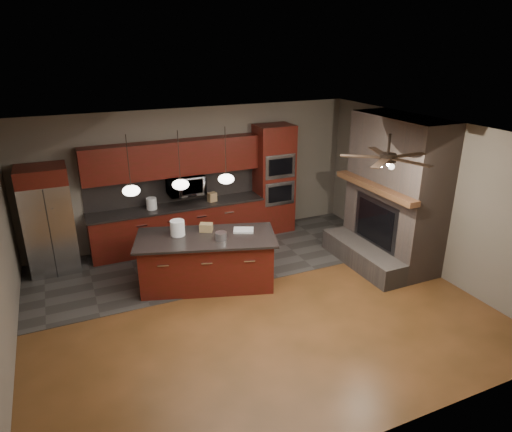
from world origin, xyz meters
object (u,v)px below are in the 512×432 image
oven_tower (274,179)px  cardboard_box (206,227)px  counter_box (212,197)px  paint_tray (244,230)px  kitchen_island (207,261)px  refrigerator (49,220)px  paint_can (221,236)px  microwave (186,185)px  white_bucket (177,228)px  counter_bucket (151,204)px

oven_tower → cardboard_box: (-2.08, -1.55, -0.20)m
oven_tower → counter_box: size_ratio=12.71×
paint_tray → kitchen_island: bearing=-158.2°
refrigerator → paint_can: refrigerator is taller
refrigerator → paint_tray: size_ratio=5.76×
kitchen_island → paint_tray: paint_tray is taller
refrigerator → paint_can: (2.62, -1.93, -0.01)m
paint_tray → paint_can: bearing=-134.0°
paint_can → kitchen_island: bearing=131.3°
microwave → paint_can: bearing=-89.8°
white_bucket → paint_tray: 1.14m
refrigerator → kitchen_island: size_ratio=0.77×
refrigerator → counter_box: (3.13, 0.03, -0.00)m
microwave → cardboard_box: 1.64m
white_bucket → counter_bucket: bearing=94.5°
kitchen_island → counter_box: 1.95m
oven_tower → paint_tray: 2.36m
oven_tower → refrigerator: (-4.59, -0.07, -0.19)m
cardboard_box → counter_box: 1.64m
refrigerator → counter_bucket: bearing=2.5°
oven_tower → white_bucket: bearing=-149.5°
microwave → kitchen_island: (-0.19, -1.84, -0.84)m
refrigerator → cardboard_box: (2.50, -1.48, -0.01)m
paint_can → paint_tray: (0.48, 0.18, -0.05)m
refrigerator → counter_bucket: 1.89m
counter_box → kitchen_island: bearing=-125.4°
refrigerator → cardboard_box: 2.91m
oven_tower → cardboard_box: size_ratio=10.86×
oven_tower → cardboard_box: oven_tower is taller
refrigerator → counter_bucket: refrigerator is taller
counter_bucket → cardboard_box: bearing=-68.3°
kitchen_island → paint_can: paint_can is taller
cardboard_box → counter_bucket: 1.68m
kitchen_island → oven_tower: bearing=57.0°
paint_can → paint_tray: paint_can is taller
paint_can → paint_tray: size_ratio=0.57×
counter_box → oven_tower: bearing=-11.4°
white_bucket → counter_box: bearing=52.6°
oven_tower → counter_bucket: (-2.70, 0.01, -0.18)m
refrigerator → counter_box: 3.13m
oven_tower → paint_can: bearing=-134.5°
microwave → paint_tray: (0.49, -1.88, -0.36)m
paint_can → cardboard_box: cardboard_box is taller
cardboard_box → counter_bucket: counter_bucket is taller
kitchen_island → paint_can: bearing=-31.2°
white_bucket → counter_box: white_bucket is taller
kitchen_island → paint_can: size_ratio=13.16×
white_bucket → paint_can: bearing=-38.3°
kitchen_island → white_bucket: (-0.41, 0.26, 0.59)m
counter_box → paint_tray: bearing=-104.2°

